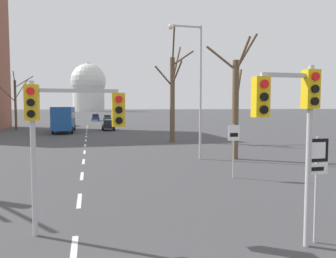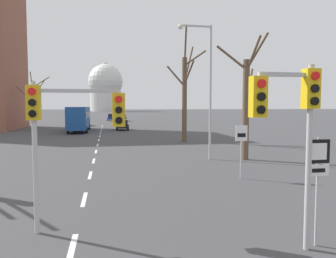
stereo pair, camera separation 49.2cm
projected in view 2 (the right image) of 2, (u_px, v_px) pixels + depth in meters
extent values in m
cube|color=silver|center=(72.00, 250.00, 8.12)|extent=(0.16, 2.00, 0.01)
cube|color=silver|center=(84.00, 199.00, 12.53)|extent=(0.16, 2.00, 0.01)
cube|color=silver|center=(90.00, 175.00, 16.95)|extent=(0.16, 2.00, 0.01)
cube|color=silver|center=(94.00, 161.00, 21.36)|extent=(0.16, 2.00, 0.01)
cube|color=silver|center=(96.00, 152.00, 25.77)|extent=(0.16, 2.00, 0.01)
cube|color=silver|center=(98.00, 145.00, 30.19)|extent=(0.16, 2.00, 0.01)
cube|color=silver|center=(99.00, 140.00, 34.60)|extent=(0.16, 2.00, 0.01)
cube|color=silver|center=(100.00, 136.00, 39.01)|extent=(0.16, 2.00, 0.01)
cube|color=silver|center=(101.00, 133.00, 43.43)|extent=(0.16, 2.00, 0.01)
cube|color=silver|center=(101.00, 131.00, 47.84)|extent=(0.16, 2.00, 0.01)
cube|color=silver|center=(102.00, 129.00, 52.26)|extent=(0.16, 2.00, 0.01)
cube|color=silver|center=(102.00, 127.00, 56.67)|extent=(0.16, 2.00, 0.01)
cube|color=silver|center=(102.00, 125.00, 61.08)|extent=(0.16, 2.00, 0.01)
cylinder|color=#B2B2B7|center=(309.00, 159.00, 7.99)|extent=(0.14, 0.14, 4.56)
cube|color=yellow|center=(311.00, 89.00, 7.87)|extent=(0.36, 0.28, 0.96)
cylinder|color=red|center=(316.00, 76.00, 7.69)|extent=(0.20, 0.06, 0.20)
cylinder|color=black|center=(315.00, 88.00, 7.71)|extent=(0.20, 0.06, 0.20)
cylinder|color=black|center=(315.00, 101.00, 7.73)|extent=(0.20, 0.06, 0.20)
cube|color=#B2B2B7|center=(285.00, 75.00, 7.73)|extent=(1.36, 0.10, 0.10)
cube|color=yellow|center=(258.00, 97.00, 7.64)|extent=(0.36, 0.28, 0.96)
cylinder|color=red|center=(262.00, 84.00, 7.45)|extent=(0.20, 0.06, 0.20)
cylinder|color=black|center=(261.00, 97.00, 7.47)|extent=(0.20, 0.06, 0.20)
cylinder|color=black|center=(261.00, 110.00, 7.49)|extent=(0.20, 0.06, 0.20)
cylinder|color=#B2B2B7|center=(35.00, 158.00, 9.05)|extent=(0.14, 0.14, 4.24)
cube|color=gold|center=(34.00, 103.00, 8.94)|extent=(0.36, 0.28, 0.96)
cylinder|color=red|center=(32.00, 91.00, 8.75)|extent=(0.20, 0.06, 0.20)
cylinder|color=black|center=(32.00, 103.00, 8.77)|extent=(0.20, 0.06, 0.20)
cylinder|color=black|center=(32.00, 114.00, 8.79)|extent=(0.20, 0.06, 0.20)
cube|color=#B2B2B7|center=(77.00, 91.00, 9.13)|extent=(2.30, 0.10, 0.10)
cube|color=gold|center=(119.00, 110.00, 9.37)|extent=(0.36, 0.28, 0.96)
cylinder|color=red|center=(119.00, 99.00, 9.19)|extent=(0.20, 0.06, 0.20)
cylinder|color=black|center=(119.00, 110.00, 9.21)|extent=(0.20, 0.06, 0.20)
cylinder|color=black|center=(119.00, 120.00, 9.23)|extent=(0.20, 0.06, 0.20)
cylinder|color=#B2B2B7|center=(317.00, 192.00, 8.26)|extent=(0.07, 0.07, 2.78)
cube|color=black|center=(319.00, 151.00, 8.17)|extent=(0.60, 0.03, 0.60)
cube|color=white|center=(319.00, 151.00, 8.15)|extent=(0.42, 0.01, 0.42)
cube|color=white|center=(318.00, 170.00, 8.21)|extent=(0.60, 0.03, 0.28)
cube|color=black|center=(319.00, 170.00, 8.19)|extent=(0.36, 0.01, 0.10)
cylinder|color=#B2B2B7|center=(241.00, 152.00, 15.99)|extent=(0.07, 0.07, 2.68)
cube|color=white|center=(242.00, 133.00, 15.91)|extent=(0.60, 0.03, 0.76)
cube|color=black|center=(242.00, 135.00, 15.90)|extent=(0.42, 0.01, 0.19)
cylinder|color=#B2B2B7|center=(210.00, 93.00, 21.66)|extent=(0.16, 0.16, 8.85)
cube|color=#B2B2B7|center=(196.00, 26.00, 21.17)|extent=(2.04, 0.10, 0.10)
sphere|color=#F2EAC6|center=(180.00, 27.00, 20.99)|extent=(0.36, 0.36, 0.36)
cube|color=black|center=(122.00, 126.00, 49.32)|extent=(1.72, 4.29, 0.57)
cube|color=#1E232D|center=(122.00, 122.00, 49.07)|extent=(1.46, 2.06, 0.66)
cylinder|color=black|center=(117.00, 127.00, 50.50)|extent=(0.18, 0.69, 0.69)
cylinder|color=black|center=(127.00, 127.00, 50.80)|extent=(0.18, 0.69, 0.69)
cylinder|color=black|center=(117.00, 128.00, 47.89)|extent=(0.18, 0.69, 0.69)
cylinder|color=black|center=(128.00, 128.00, 48.19)|extent=(0.18, 0.69, 0.69)
cube|color=maroon|center=(83.00, 122.00, 60.37)|extent=(1.70, 4.27, 0.65)
cube|color=#1E232D|center=(83.00, 119.00, 60.11)|extent=(1.45, 2.05, 0.62)
cylinder|color=black|center=(79.00, 123.00, 61.54)|extent=(0.18, 0.71, 0.71)
cylinder|color=black|center=(88.00, 123.00, 61.83)|extent=(0.18, 0.71, 0.71)
cylinder|color=black|center=(78.00, 124.00, 58.95)|extent=(0.18, 0.71, 0.71)
cylinder|color=black|center=(87.00, 124.00, 59.24)|extent=(0.18, 0.71, 0.71)
cube|color=navy|center=(111.00, 118.00, 81.22)|extent=(1.75, 3.97, 0.69)
cube|color=#1E232D|center=(111.00, 115.00, 80.98)|extent=(1.49, 1.91, 0.70)
cylinder|color=black|center=(108.00, 119.00, 82.30)|extent=(0.18, 0.68, 0.68)
cylinder|color=black|center=(114.00, 119.00, 82.61)|extent=(0.18, 0.68, 0.68)
cylinder|color=black|center=(108.00, 120.00, 79.89)|extent=(0.18, 0.68, 0.68)
cylinder|color=black|center=(115.00, 120.00, 80.19)|extent=(0.18, 0.68, 0.68)
cube|color=#2D4C33|center=(123.00, 118.00, 79.38)|extent=(1.73, 4.29, 0.69)
cube|color=#1E232D|center=(123.00, 116.00, 79.13)|extent=(1.47, 2.06, 0.56)
cylinder|color=black|center=(119.00, 120.00, 80.56)|extent=(0.18, 0.61, 0.61)
cylinder|color=black|center=(126.00, 120.00, 80.86)|extent=(0.18, 0.61, 0.61)
cylinder|color=black|center=(119.00, 120.00, 77.95)|extent=(0.18, 0.61, 0.61)
cylinder|color=black|center=(126.00, 120.00, 78.25)|extent=(0.18, 0.61, 0.61)
cube|color=#19478C|center=(79.00, 118.00, 46.23)|extent=(2.50, 10.80, 3.00)
cube|color=black|center=(79.00, 115.00, 46.21)|extent=(2.52, 10.26, 0.90)
cylinder|color=black|center=(73.00, 127.00, 49.82)|extent=(0.26, 0.96, 0.96)
cylinder|color=black|center=(89.00, 126.00, 50.26)|extent=(0.26, 0.96, 0.96)
cylinder|color=black|center=(68.00, 130.00, 42.94)|extent=(0.26, 0.96, 0.96)
cylinder|color=black|center=(86.00, 130.00, 43.38)|extent=(0.26, 0.96, 0.96)
cylinder|color=brown|center=(246.00, 110.00, 21.66)|extent=(0.44, 0.44, 6.62)
cylinder|color=brown|center=(253.00, 54.00, 20.84)|extent=(0.51, 1.37, 2.17)
cylinder|color=brown|center=(231.00, 58.00, 21.70)|extent=(1.80, 1.15, 1.76)
cylinder|color=brown|center=(257.00, 51.00, 21.21)|extent=(1.31, 0.77, 2.39)
cylinder|color=brown|center=(250.00, 85.00, 22.29)|extent=(1.16, 1.50, 2.41)
cylinder|color=brown|center=(33.00, 105.00, 49.99)|extent=(0.34, 0.34, 7.45)
cylinder|color=brown|center=(39.00, 89.00, 50.78)|extent=(1.65, 1.84, 3.05)
cylinder|color=brown|center=(24.00, 94.00, 48.83)|extent=(1.86, 2.01, 2.29)
cylinder|color=brown|center=(31.00, 79.00, 48.73)|extent=(0.33, 2.15, 1.96)
cylinder|color=brown|center=(41.00, 82.00, 50.47)|extent=(2.46, 1.28, 1.90)
cylinder|color=brown|center=(184.00, 100.00, 32.57)|extent=(0.49, 0.49, 8.39)
cylinder|color=brown|center=(189.00, 72.00, 31.29)|extent=(0.44, 2.42, 2.04)
cylinder|color=brown|center=(176.00, 76.00, 32.20)|extent=(1.89, 0.27, 2.05)
cylinder|color=brown|center=(195.00, 58.00, 32.59)|extent=(2.33, 0.42, 1.68)
cylinder|color=brown|center=(185.00, 48.00, 31.13)|extent=(0.52, 2.33, 3.95)
cylinder|color=brown|center=(189.00, 63.00, 33.24)|extent=(1.41, 1.85, 3.69)
cylinder|color=silver|center=(106.00, 101.00, 237.04)|extent=(22.24, 22.24, 14.83)
sphere|color=silver|center=(106.00, 81.00, 236.06)|extent=(24.71, 24.71, 24.71)
cylinder|color=silver|center=(105.00, 66.00, 235.29)|extent=(2.97, 2.97, 4.32)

